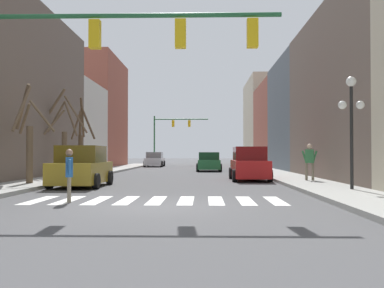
{
  "coord_description": "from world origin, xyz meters",
  "views": [
    {
      "loc": [
        1.42,
        -12.01,
        1.43
      ],
      "look_at": [
        0.49,
        24.68,
        2.21
      ],
      "focal_mm": 42.0,
      "sensor_mm": 36.0,
      "label": 1
    }
  ],
  "objects_px": {
    "car_driving_toward_lane": "(155,160)",
    "street_tree_right_near": "(62,137)",
    "traffic_signal_far": "(170,129)",
    "car_at_intersection": "(209,162)",
    "pedestrian_waiting_at_curb": "(310,159)",
    "pedestrian_crossing_street": "(79,159)",
    "car_parked_left_mid": "(249,165)",
    "car_parked_left_far": "(81,168)",
    "traffic_signal_near": "(106,51)",
    "street_lamp_right_corner": "(351,109)",
    "pedestrian_on_left_sidewalk": "(69,171)",
    "street_tree_right_mid": "(28,137)",
    "street_tree_left_near": "(81,141)"
  },
  "relations": [
    {
      "from": "street_lamp_right_corner",
      "to": "car_parked_left_far",
      "type": "distance_m",
      "value": 11.18
    },
    {
      "from": "car_parked_left_far",
      "to": "car_parked_left_mid",
      "type": "relative_size",
      "value": 0.91
    },
    {
      "from": "car_parked_left_far",
      "to": "car_at_intersection",
      "type": "xyz_separation_m",
      "value": [
        5.69,
        17.24,
        -0.1
      ]
    },
    {
      "from": "street_tree_right_near",
      "to": "pedestrian_crossing_street",
      "type": "bearing_deg",
      "value": 90.37
    },
    {
      "from": "car_at_intersection",
      "to": "pedestrian_on_left_sidewalk",
      "type": "distance_m",
      "value": 23.75
    },
    {
      "from": "street_tree_right_mid",
      "to": "street_tree_right_near",
      "type": "relative_size",
      "value": 0.86
    },
    {
      "from": "traffic_signal_far",
      "to": "pedestrian_crossing_street",
      "type": "relative_size",
      "value": 4.36
    },
    {
      "from": "car_driving_toward_lane",
      "to": "pedestrian_waiting_at_curb",
      "type": "xyz_separation_m",
      "value": [
        10.35,
        -27.03,
        0.44
      ]
    },
    {
      "from": "car_parked_left_mid",
      "to": "street_tree_right_near",
      "type": "xyz_separation_m",
      "value": [
        -10.55,
        1.54,
        1.55
      ]
    },
    {
      "from": "car_parked_left_far",
      "to": "pedestrian_crossing_street",
      "type": "distance_m",
      "value": 10.25
    },
    {
      "from": "car_at_intersection",
      "to": "pedestrian_on_left_sidewalk",
      "type": "relative_size",
      "value": 2.67
    },
    {
      "from": "car_driving_toward_lane",
      "to": "car_parked_left_far",
      "type": "bearing_deg",
      "value": -179.91
    },
    {
      "from": "car_parked_left_far",
      "to": "street_tree_left_near",
      "type": "bearing_deg",
      "value": 15.35
    },
    {
      "from": "traffic_signal_near",
      "to": "pedestrian_waiting_at_curb",
      "type": "distance_m",
      "value": 12.01
    },
    {
      "from": "pedestrian_crossing_street",
      "to": "pedestrian_waiting_at_curb",
      "type": "bearing_deg",
      "value": 122.62
    },
    {
      "from": "traffic_signal_near",
      "to": "street_tree_right_mid",
      "type": "distance_m",
      "value": 8.12
    },
    {
      "from": "pedestrian_on_left_sidewalk",
      "to": "street_tree_right_near",
      "type": "relative_size",
      "value": 0.31
    },
    {
      "from": "car_at_intersection",
      "to": "pedestrian_crossing_street",
      "type": "xyz_separation_m",
      "value": [
        -8.57,
        -7.41,
        0.36
      ]
    },
    {
      "from": "street_tree_left_near",
      "to": "street_tree_right_near",
      "type": "height_order",
      "value": "street_tree_right_near"
    },
    {
      "from": "car_driving_toward_lane",
      "to": "street_tree_right_mid",
      "type": "distance_m",
      "value": 29.36
    },
    {
      "from": "car_at_intersection",
      "to": "car_driving_toward_lane",
      "type": "relative_size",
      "value": 0.9
    },
    {
      "from": "pedestrian_waiting_at_curb",
      "to": "pedestrian_crossing_street",
      "type": "bearing_deg",
      "value": 167.24
    },
    {
      "from": "car_at_intersection",
      "to": "car_parked_left_mid",
      "type": "distance_m",
      "value": 12.59
    },
    {
      "from": "pedestrian_on_left_sidewalk",
      "to": "pedestrian_crossing_street",
      "type": "height_order",
      "value": "pedestrian_crossing_street"
    },
    {
      "from": "traffic_signal_near",
      "to": "car_driving_toward_lane",
      "type": "xyz_separation_m",
      "value": [
        -2.39,
        35.42,
        -3.71
      ]
    },
    {
      "from": "pedestrian_waiting_at_curb",
      "to": "street_tree_right_mid",
      "type": "xyz_separation_m",
      "value": [
        -12.69,
        -2.21,
        0.98
      ]
    },
    {
      "from": "pedestrian_waiting_at_curb",
      "to": "car_parked_left_mid",
      "type": "bearing_deg",
      "value": 153.53
    },
    {
      "from": "traffic_signal_near",
      "to": "pedestrian_crossing_street",
      "type": "xyz_separation_m",
      "value": [
        -5.23,
        15.87,
        -3.37
      ]
    },
    {
      "from": "street_lamp_right_corner",
      "to": "car_parked_left_mid",
      "type": "xyz_separation_m",
      "value": [
        -2.87,
        7.74,
        -2.2
      ]
    },
    {
      "from": "pedestrian_on_left_sidewalk",
      "to": "pedestrian_crossing_street",
      "type": "xyz_separation_m",
      "value": [
        -4.19,
        15.93,
        0.16
      ]
    },
    {
      "from": "car_parked_left_mid",
      "to": "pedestrian_crossing_street",
      "type": "bearing_deg",
      "value": 64.59
    },
    {
      "from": "traffic_signal_far",
      "to": "car_parked_left_mid",
      "type": "bearing_deg",
      "value": -78.39
    },
    {
      "from": "car_driving_toward_lane",
      "to": "street_tree_right_near",
      "type": "bearing_deg",
      "value": 173.03
    },
    {
      "from": "car_parked_left_mid",
      "to": "pedestrian_waiting_at_curb",
      "type": "bearing_deg",
      "value": -133.28
    },
    {
      "from": "traffic_signal_near",
      "to": "car_at_intersection",
      "type": "height_order",
      "value": "traffic_signal_near"
    },
    {
      "from": "car_driving_toward_lane",
      "to": "street_tree_left_near",
      "type": "distance_m",
      "value": 21.87
    },
    {
      "from": "traffic_signal_near",
      "to": "pedestrian_waiting_at_curb",
      "type": "height_order",
      "value": "traffic_signal_near"
    },
    {
      "from": "pedestrian_waiting_at_curb",
      "to": "pedestrian_on_left_sidewalk",
      "type": "bearing_deg",
      "value": -119.96
    },
    {
      "from": "car_parked_left_far",
      "to": "car_parked_left_mid",
      "type": "bearing_deg",
      "value": -57.98
    },
    {
      "from": "traffic_signal_near",
      "to": "street_lamp_right_corner",
      "type": "distance_m",
      "value": 8.9
    },
    {
      "from": "traffic_signal_far",
      "to": "street_tree_right_near",
      "type": "relative_size",
      "value": 1.36
    },
    {
      "from": "traffic_signal_far",
      "to": "car_driving_toward_lane",
      "type": "relative_size",
      "value": 1.49
    },
    {
      "from": "pedestrian_crossing_street",
      "to": "street_tree_right_mid",
      "type": "bearing_deg",
      "value": 65.1
    },
    {
      "from": "street_tree_left_near",
      "to": "car_parked_left_mid",
      "type": "bearing_deg",
      "value": -16.23
    },
    {
      "from": "street_lamp_right_corner",
      "to": "street_tree_right_near",
      "type": "relative_size",
      "value": 0.8
    },
    {
      "from": "car_driving_toward_lane",
      "to": "street_tree_right_near",
      "type": "distance_m",
      "value": 23.26
    },
    {
      "from": "street_tree_right_near",
      "to": "traffic_signal_near",
      "type": "bearing_deg",
      "value": -67.2
    },
    {
      "from": "car_at_intersection",
      "to": "pedestrian_crossing_street",
      "type": "relative_size",
      "value": 2.64
    },
    {
      "from": "street_lamp_right_corner",
      "to": "pedestrian_on_left_sidewalk",
      "type": "xyz_separation_m",
      "value": [
        -9.26,
        -3.18,
        -2.1
      ]
    },
    {
      "from": "traffic_signal_near",
      "to": "car_driving_toward_lane",
      "type": "height_order",
      "value": "traffic_signal_near"
    }
  ]
}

